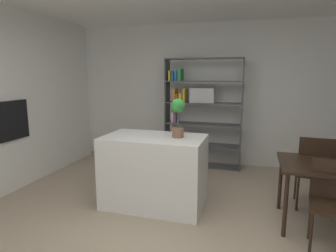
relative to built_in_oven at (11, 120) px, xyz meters
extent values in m
plane|color=tan|center=(2.55, -0.57, -1.06)|extent=(8.91, 8.91, 0.00)
cube|color=silver|center=(2.55, 2.29, 0.27)|extent=(6.49, 0.06, 2.65)
cube|color=black|center=(0.00, 0.00, 0.00)|extent=(0.04, 0.60, 0.56)
cylinder|color=#B7BABC|center=(-0.03, 0.00, 0.23)|extent=(0.02, 0.48, 0.02)
cube|color=white|center=(2.11, 0.15, -0.59)|extent=(1.29, 0.75, 0.92)
cylinder|color=brown|center=(2.41, 0.19, -0.07)|extent=(0.14, 0.14, 0.12)
cylinder|color=#476633|center=(2.41, 0.19, 0.09)|extent=(0.01, 0.01, 0.22)
sphere|color=#308D37|center=(2.41, 0.19, 0.27)|extent=(0.17, 0.17, 0.17)
cube|color=#4C4C51|center=(1.73, 1.97, -0.06)|extent=(0.02, 0.30, 1.99)
cube|color=#4C4C51|center=(3.11, 1.97, -0.06)|extent=(0.02, 0.30, 1.99)
cube|color=#4C4C51|center=(2.42, 1.97, 0.92)|extent=(1.40, 0.30, 0.02)
cube|color=#4C4C51|center=(2.42, 1.97, -1.04)|extent=(1.40, 0.30, 0.02)
cube|color=#4C4C51|center=(2.42, 1.97, -0.64)|extent=(1.36, 0.30, 0.02)
cube|color=#4C4C51|center=(2.42, 1.97, -0.25)|extent=(1.36, 0.30, 0.02)
cube|color=#4C4C51|center=(2.42, 1.97, 0.13)|extent=(1.36, 0.30, 0.02)
cube|color=#4C4C51|center=(2.42, 1.97, 0.52)|extent=(1.36, 0.30, 0.02)
cube|color=orange|center=(1.86, 1.97, -0.91)|extent=(0.05, 0.24, 0.24)
cube|color=silver|center=(1.93, 1.97, -0.96)|extent=(0.06, 0.24, 0.14)
cube|color=silver|center=(2.00, 1.97, -0.91)|extent=(0.04, 0.24, 0.24)
cube|color=silver|center=(1.86, 1.97, -0.14)|extent=(0.04, 0.24, 0.21)
cube|color=#8E4793|center=(1.91, 1.97, -0.16)|extent=(0.04, 0.24, 0.16)
cube|color=orange|center=(1.89, 1.97, 0.27)|extent=(0.04, 0.24, 0.25)
cube|color=orange|center=(1.94, 1.97, 0.22)|extent=(0.03, 0.24, 0.15)
cube|color=gold|center=(2.01, 1.97, 0.23)|extent=(0.06, 0.24, 0.17)
cube|color=gold|center=(2.07, 1.97, 0.27)|extent=(0.04, 0.24, 0.25)
cube|color=gold|center=(1.80, 1.97, 0.63)|extent=(0.04, 0.24, 0.18)
cube|color=#2D6BAD|center=(1.86, 1.97, 0.62)|extent=(0.03, 0.24, 0.17)
cube|color=#2D6BAD|center=(1.92, 1.97, 0.63)|extent=(0.04, 0.24, 0.18)
cube|color=#338E4C|center=(1.98, 1.97, 0.64)|extent=(0.06, 0.24, 0.22)
cube|color=#B7BABC|center=(2.40, 1.97, 0.28)|extent=(0.44, 0.26, 0.26)
cube|color=black|center=(4.09, 0.17, -0.34)|extent=(0.95, 0.80, 0.03)
cylinder|color=black|center=(3.68, -0.17, -0.70)|extent=(0.04, 0.04, 0.70)
cylinder|color=black|center=(3.68, 0.51, -0.70)|extent=(0.04, 0.04, 0.70)
cube|color=black|center=(4.09, -0.35, -0.59)|extent=(0.50, 0.48, 0.03)
cube|color=black|center=(4.12, -0.16, -0.38)|extent=(0.45, 0.09, 0.39)
cylinder|color=black|center=(3.87, -0.50, -0.83)|extent=(0.03, 0.03, 0.46)
cylinder|color=black|center=(3.93, -0.14, -0.83)|extent=(0.03, 0.03, 0.46)
cube|color=black|center=(4.09, 0.69, -0.60)|extent=(0.47, 0.44, 0.03)
cube|color=black|center=(4.08, 0.50, -0.34)|extent=(0.45, 0.05, 0.49)
cylinder|color=black|center=(4.29, 0.86, -0.83)|extent=(0.03, 0.03, 0.44)
cylinder|color=black|center=(3.91, 0.88, -0.83)|extent=(0.03, 0.03, 0.44)
cylinder|color=black|center=(4.28, 0.50, -0.83)|extent=(0.03, 0.03, 0.44)
cylinder|color=black|center=(3.89, 0.52, -0.83)|extent=(0.03, 0.03, 0.44)
camera|label=1|loc=(3.31, -3.21, 0.64)|focal=30.65mm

